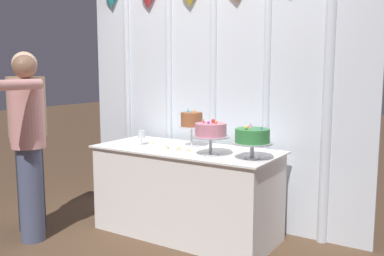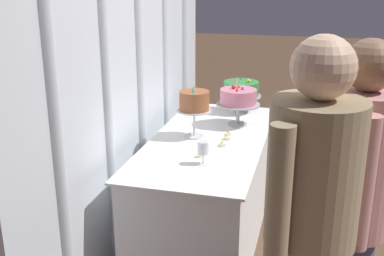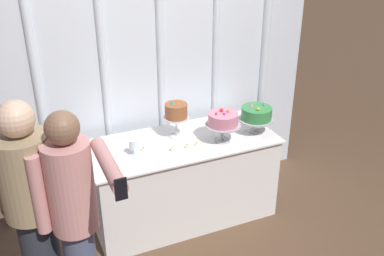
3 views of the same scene
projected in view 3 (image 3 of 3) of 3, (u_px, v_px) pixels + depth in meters
ground_plane at (187, 221)px, 4.13m from camera, size 24.00×24.00×0.00m
draped_curtain at (162, 62)px, 4.02m from camera, size 3.04×0.18×2.59m
cake_table at (182, 180)px, 4.03m from camera, size 1.67×0.74×0.79m
cake_display_leftmost at (176, 112)px, 3.83m from camera, size 0.23×0.23×0.35m
cake_display_center at (223, 120)px, 3.78m from camera, size 0.31×0.31×0.30m
cake_display_rightmost at (257, 114)px, 3.94m from camera, size 0.32×0.32×0.28m
wine_glass at (133, 145)px, 3.59m from camera, size 0.07×0.07×0.14m
tealight_far_left at (144, 149)px, 3.71m from camera, size 0.04×0.04×0.04m
tealight_near_left at (172, 149)px, 3.71m from camera, size 0.05×0.05×0.04m
tealight_near_right at (187, 146)px, 3.75m from camera, size 0.05×0.05×0.04m
tealight_far_right at (197, 144)px, 3.79m from camera, size 0.04×0.04×0.03m
guest_man_dark_suit at (33, 210)px, 2.79m from camera, size 0.46×0.46×1.65m
guest_man_pink_jacket at (75, 217)px, 2.72m from camera, size 0.45×0.66×1.62m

